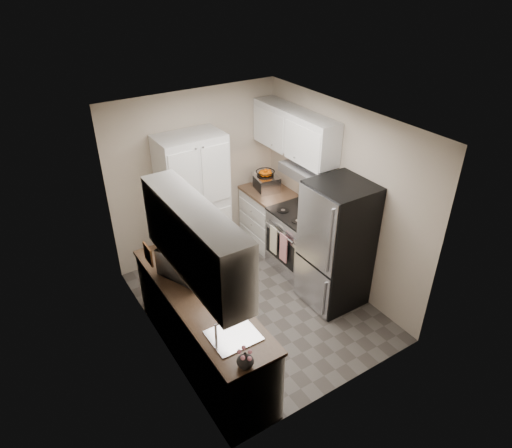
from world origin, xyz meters
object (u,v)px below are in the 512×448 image
Objects in this scene: refrigerator at (336,245)px; wine_bottle at (161,240)px; pantry_cabinet at (194,203)px; microwave at (188,262)px; electric_range at (299,240)px; toaster_oven at (266,182)px.

wine_bottle is at bearing 153.88° from refrigerator.
pantry_cabinet is at bearing 123.46° from refrigerator.
pantry_cabinet is 3.36× the size of microwave.
toaster_oven reaches higher than electric_range.
refrigerator is 2.86× the size of microwave.
toaster_oven is at bearing 89.99° from electric_range.
toaster_oven is (0.03, 1.67, 0.19)m from refrigerator.
electric_range is 1.90× the size of microwave.
microwave is at bearing -118.11° from pantry_cabinet.
electric_range is (1.17, -0.93, -0.52)m from pantry_cabinet.
refrigerator reaches higher than toaster_oven.
wine_bottle is at bearing 175.58° from electric_range.
pantry_cabinet is 1.58m from electric_range.
microwave is at bearing -166.96° from electric_range.
toaster_oven is (1.90, 1.31, -0.05)m from microwave.
pantry_cabinet is 1.12m from wine_bottle.
electric_range is 1.03m from toaster_oven.
microwave is 0.60m from wine_bottle.
microwave is (-1.90, -0.44, 0.61)m from electric_range.
wine_bottle is (-1.98, 0.15, 0.61)m from electric_range.
refrigerator is 2.18m from wine_bottle.
pantry_cabinet is 1.55m from microwave.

